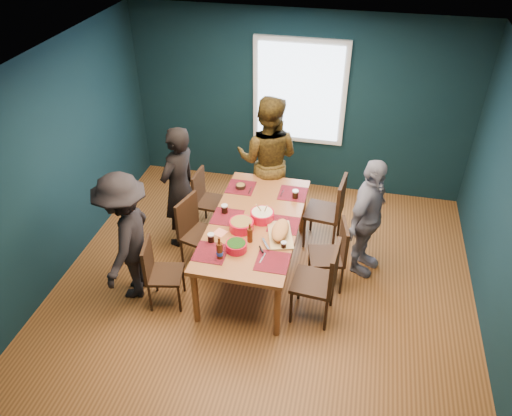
{
  "coord_description": "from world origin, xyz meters",
  "views": [
    {
      "loc": [
        0.88,
        -4.32,
        4.3
      ],
      "look_at": [
        -0.16,
        0.33,
        0.96
      ],
      "focal_mm": 35.0,
      "sensor_mm": 36.0,
      "label": 1
    }
  ],
  "objects_px": {
    "chair_right_mid": "(334,251)",
    "chair_right_near": "(323,278)",
    "chair_left_near": "(157,269)",
    "person_near_left": "(126,237)",
    "person_right": "(367,218)",
    "cutting_board": "(280,231)",
    "bowl_dumpling": "(262,215)",
    "bowl_salad": "(241,225)",
    "person_far_left": "(179,188)",
    "dining_table": "(255,226)",
    "person_back": "(268,160)",
    "chair_left_far": "(206,196)",
    "chair_left_mid": "(195,228)",
    "bowl_herbs": "(236,246)"
  },
  "relations": [
    {
      "from": "chair_right_mid",
      "to": "chair_right_near",
      "type": "bearing_deg",
      "value": -110.48
    },
    {
      "from": "chair_left_near",
      "to": "person_near_left",
      "type": "distance_m",
      "value": 0.5
    },
    {
      "from": "person_right",
      "to": "cutting_board",
      "type": "distance_m",
      "value": 1.12
    },
    {
      "from": "bowl_dumpling",
      "to": "chair_left_near",
      "type": "bearing_deg",
      "value": -142.55
    },
    {
      "from": "cutting_board",
      "to": "person_right",
      "type": "bearing_deg",
      "value": 14.8
    },
    {
      "from": "person_right",
      "to": "bowl_salad",
      "type": "height_order",
      "value": "person_right"
    },
    {
      "from": "chair_right_mid",
      "to": "person_far_left",
      "type": "relative_size",
      "value": 0.53
    },
    {
      "from": "bowl_dumpling",
      "to": "person_near_left",
      "type": "bearing_deg",
      "value": -153.92
    },
    {
      "from": "dining_table",
      "to": "bowl_salad",
      "type": "xyz_separation_m",
      "value": [
        -0.12,
        -0.19,
        0.14
      ]
    },
    {
      "from": "person_right",
      "to": "person_back",
      "type": "bearing_deg",
      "value": 79.67
    },
    {
      "from": "chair_right_mid",
      "to": "bowl_salad",
      "type": "xyz_separation_m",
      "value": [
        -1.08,
        -0.17,
        0.33
      ]
    },
    {
      "from": "chair_left_far",
      "to": "person_right",
      "type": "height_order",
      "value": "person_right"
    },
    {
      "from": "cutting_board",
      "to": "person_far_left",
      "type": "bearing_deg",
      "value": 140.34
    },
    {
      "from": "chair_left_mid",
      "to": "chair_right_near",
      "type": "distance_m",
      "value": 1.75
    },
    {
      "from": "chair_left_far",
      "to": "bowl_salad",
      "type": "distance_m",
      "value": 1.27
    },
    {
      "from": "bowl_dumpling",
      "to": "person_right",
      "type": "bearing_deg",
      "value": 14.18
    },
    {
      "from": "cutting_board",
      "to": "person_near_left",
      "type": "bearing_deg",
      "value": 178.6
    },
    {
      "from": "person_right",
      "to": "dining_table",
      "type": "bearing_deg",
      "value": 127.51
    },
    {
      "from": "bowl_salad",
      "to": "person_near_left",
      "type": "bearing_deg",
      "value": -159.46
    },
    {
      "from": "chair_left_far",
      "to": "chair_left_mid",
      "type": "height_order",
      "value": "chair_left_mid"
    },
    {
      "from": "person_near_left",
      "to": "bowl_dumpling",
      "type": "distance_m",
      "value": 1.58
    },
    {
      "from": "chair_right_near",
      "to": "bowl_dumpling",
      "type": "bearing_deg",
      "value": 147.15
    },
    {
      "from": "chair_left_near",
      "to": "person_back",
      "type": "xyz_separation_m",
      "value": [
        0.86,
        2.0,
        0.42
      ]
    },
    {
      "from": "chair_left_far",
      "to": "person_back",
      "type": "xyz_separation_m",
      "value": [
        0.77,
        0.47,
        0.41
      ]
    },
    {
      "from": "person_back",
      "to": "person_right",
      "type": "xyz_separation_m",
      "value": [
        1.4,
        -0.9,
        -0.13
      ]
    },
    {
      "from": "person_back",
      "to": "chair_left_near",
      "type": "bearing_deg",
      "value": 67.66
    },
    {
      "from": "chair_left_mid",
      "to": "chair_right_mid",
      "type": "xyz_separation_m",
      "value": [
        1.73,
        -0.03,
        -0.03
      ]
    },
    {
      "from": "person_far_left",
      "to": "chair_left_near",
      "type": "bearing_deg",
      "value": 26.04
    },
    {
      "from": "cutting_board",
      "to": "bowl_herbs",
      "type": "bearing_deg",
      "value": -156.1
    },
    {
      "from": "bowl_salad",
      "to": "cutting_board",
      "type": "xyz_separation_m",
      "value": [
        0.46,
        -0.02,
        0.0
      ]
    },
    {
      "from": "bowl_dumpling",
      "to": "bowl_salad",
      "type": "bearing_deg",
      "value": -129.52
    },
    {
      "from": "person_far_left",
      "to": "bowl_dumpling",
      "type": "height_order",
      "value": "person_far_left"
    },
    {
      "from": "person_back",
      "to": "person_near_left",
      "type": "bearing_deg",
      "value": 57.86
    },
    {
      "from": "bowl_salad",
      "to": "dining_table",
      "type": "bearing_deg",
      "value": 58.54
    },
    {
      "from": "dining_table",
      "to": "bowl_salad",
      "type": "distance_m",
      "value": 0.26
    },
    {
      "from": "bowl_dumpling",
      "to": "cutting_board",
      "type": "height_order",
      "value": "bowl_dumpling"
    },
    {
      "from": "chair_left_mid",
      "to": "person_near_left",
      "type": "bearing_deg",
      "value": -115.06
    },
    {
      "from": "chair_right_mid",
      "to": "person_back",
      "type": "bearing_deg",
      "value": 117.46
    },
    {
      "from": "chair_left_mid",
      "to": "chair_right_mid",
      "type": "height_order",
      "value": "chair_left_mid"
    },
    {
      "from": "chair_left_mid",
      "to": "cutting_board",
      "type": "bearing_deg",
      "value": 4.34
    },
    {
      "from": "person_far_left",
      "to": "person_near_left",
      "type": "relative_size",
      "value": 1.04
    },
    {
      "from": "person_near_left",
      "to": "chair_left_mid",
      "type": "bearing_deg",
      "value": 133.61
    },
    {
      "from": "chair_right_near",
      "to": "person_far_left",
      "type": "relative_size",
      "value": 0.6
    },
    {
      "from": "bowl_salad",
      "to": "bowl_dumpling",
      "type": "bearing_deg",
      "value": 50.48
    },
    {
      "from": "chair_left_near",
      "to": "bowl_dumpling",
      "type": "relative_size",
      "value": 3.05
    },
    {
      "from": "chair_left_near",
      "to": "chair_right_near",
      "type": "relative_size",
      "value": 0.85
    },
    {
      "from": "chair_left_near",
      "to": "person_right",
      "type": "bearing_deg",
      "value": 14.71
    },
    {
      "from": "chair_left_mid",
      "to": "bowl_herbs",
      "type": "distance_m",
      "value": 0.94
    },
    {
      "from": "chair_left_mid",
      "to": "person_back",
      "type": "distance_m",
      "value": 1.45
    },
    {
      "from": "bowl_herbs",
      "to": "chair_left_mid",
      "type": "bearing_deg",
      "value": 140.15
    }
  ]
}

